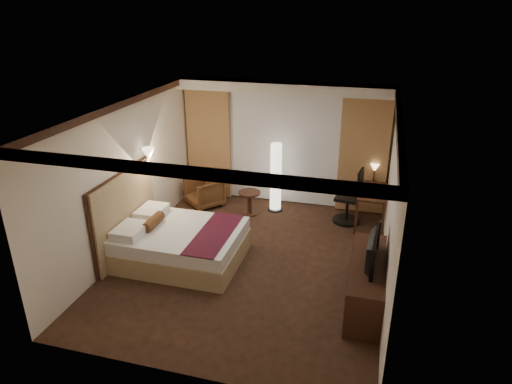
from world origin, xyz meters
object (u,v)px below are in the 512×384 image
(side_table, at_px, (250,203))
(floor_lamp, at_px, (276,177))
(armchair, at_px, (204,191))
(television, at_px, (368,244))
(dresser, at_px, (366,283))
(desk, at_px, (371,206))
(office_chair, at_px, (348,196))
(bed, at_px, (182,244))

(side_table, distance_m, floor_lamp, 0.78)
(armchair, bearing_deg, television, 2.74)
(armchair, bearing_deg, dresser, 2.97)
(desk, distance_m, office_chair, 0.51)
(side_table, relative_size, television, 0.50)
(bed, bearing_deg, television, -7.73)
(floor_lamp, distance_m, dresser, 3.55)
(side_table, bearing_deg, office_chair, 5.09)
(armchair, bearing_deg, side_table, 30.89)
(side_table, bearing_deg, floor_lamp, 36.02)
(floor_lamp, height_order, office_chair, floor_lamp)
(desk, distance_m, dresser, 2.75)
(armchair, height_order, television, television)
(armchair, height_order, side_table, armchair)
(armchair, relative_size, television, 0.69)
(side_table, xyz_separation_m, dresser, (2.54, -2.52, 0.10))
(floor_lamp, relative_size, television, 1.48)
(bed, relative_size, desk, 1.70)
(desk, xyz_separation_m, television, (0.02, -2.75, 0.63))
(desk, distance_m, television, 2.82)
(armchair, distance_m, floor_lamp, 1.63)
(office_chair, distance_m, dresser, 2.76)
(dresser, relative_size, television, 1.77)
(bed, xyz_separation_m, dresser, (3.16, -0.43, 0.05))
(bed, xyz_separation_m, armchair, (-0.46, 2.26, 0.05))
(desk, bearing_deg, armchair, -178.95)
(bed, relative_size, office_chair, 1.77)
(side_table, xyz_separation_m, desk, (2.49, 0.23, 0.12))
(side_table, height_order, office_chair, office_chair)
(bed, distance_m, armchair, 2.31)
(desk, relative_size, dresser, 0.67)
(armchair, xyz_separation_m, desk, (3.57, 0.07, 0.02))
(side_table, xyz_separation_m, office_chair, (2.02, 0.18, 0.32))
(floor_lamp, bearing_deg, dresser, -54.41)
(television, bearing_deg, office_chair, 13.31)
(side_table, distance_m, television, 3.63)
(bed, xyz_separation_m, television, (3.13, -0.43, 0.70))
(armchair, xyz_separation_m, office_chair, (3.11, 0.02, 0.23))
(side_table, height_order, floor_lamp, floor_lamp)
(office_chair, height_order, dresser, office_chair)
(armchair, distance_m, desk, 3.57)
(bed, distance_m, dresser, 3.19)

